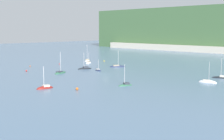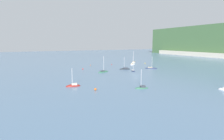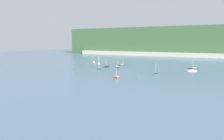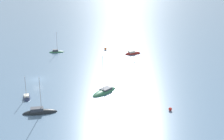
{
  "view_description": "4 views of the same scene",
  "coord_description": "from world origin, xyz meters",
  "px_view_note": "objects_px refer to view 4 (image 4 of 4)",
  "views": [
    {
      "loc": [
        93.68,
        -90.86,
        18.98
      ],
      "look_at": [
        9.73,
        -6.1,
        3.35
      ],
      "focal_mm": 50.0,
      "sensor_mm": 36.0,
      "label": 1
    },
    {
      "loc": [
        75.38,
        -52.84,
        17.04
      ],
      "look_at": [
        -12.62,
        -7.75,
        1.52
      ],
      "focal_mm": 28.0,
      "sensor_mm": 36.0,
      "label": 2
    },
    {
      "loc": [
        59.38,
        -138.27,
        19.5
      ],
      "look_at": [
        -3.47,
        -17.67,
        1.54
      ],
      "focal_mm": 35.0,
      "sensor_mm": 36.0,
      "label": 3
    },
    {
      "loc": [
        -77.94,
        20.53,
        28.76
      ],
      "look_at": [
        -11.61,
        -16.38,
        3.37
      ],
      "focal_mm": 50.0,
      "sensor_mm": 36.0,
      "label": 4
    }
  ],
  "objects_px": {
    "sailboat_2": "(104,92)",
    "mooring_buoy_3": "(170,109)",
    "mooring_buoy_0": "(105,49)",
    "sailboat_6": "(40,113)",
    "sailboat_1": "(57,52)",
    "sailboat_9": "(27,98)",
    "sailboat_5": "(133,54)"
  },
  "relations": [
    {
      "from": "sailboat_2",
      "to": "mooring_buoy_3",
      "type": "relative_size",
      "value": 13.84
    },
    {
      "from": "sailboat_2",
      "to": "mooring_buoy_0",
      "type": "xyz_separation_m",
      "value": [
        34.95,
        -18.85,
        0.36
      ]
    },
    {
      "from": "sailboat_6",
      "to": "mooring_buoy_3",
      "type": "bearing_deg",
      "value": -8.59
    },
    {
      "from": "sailboat_1",
      "to": "mooring_buoy_0",
      "type": "bearing_deg",
      "value": 1.25
    },
    {
      "from": "sailboat_2",
      "to": "sailboat_9",
      "type": "relative_size",
      "value": 1.72
    },
    {
      "from": "sailboat_6",
      "to": "mooring_buoy_0",
      "type": "xyz_separation_m",
      "value": [
        38.3,
        -35.67,
        0.32
      ]
    },
    {
      "from": "sailboat_6",
      "to": "mooring_buoy_0",
      "type": "distance_m",
      "value": 52.34
    },
    {
      "from": "sailboat_5",
      "to": "mooring_buoy_0",
      "type": "xyz_separation_m",
      "value": [
        9.45,
        5.6,
        0.34
      ]
    },
    {
      "from": "sailboat_9",
      "to": "sailboat_5",
      "type": "bearing_deg",
      "value": -51.86
    },
    {
      "from": "sailboat_5",
      "to": "sailboat_9",
      "type": "xyz_separation_m",
      "value": [
        -19.76,
        41.61,
        -0.02
      ]
    },
    {
      "from": "sailboat_1",
      "to": "sailboat_2",
      "type": "xyz_separation_m",
      "value": [
        -40.37,
        2.29,
        -0.06
      ]
    },
    {
      "from": "sailboat_1",
      "to": "sailboat_5",
      "type": "height_order",
      "value": "sailboat_1"
    },
    {
      "from": "sailboat_6",
      "to": "sailboat_2",
      "type": "bearing_deg",
      "value": 29.24
    },
    {
      "from": "sailboat_6",
      "to": "sailboat_9",
      "type": "relative_size",
      "value": 1.49
    },
    {
      "from": "sailboat_9",
      "to": "mooring_buoy_3",
      "type": "xyz_separation_m",
      "value": [
        -21.23,
        -24.59,
        0.28
      ]
    },
    {
      "from": "sailboat_5",
      "to": "sailboat_9",
      "type": "distance_m",
      "value": 46.06
    },
    {
      "from": "sailboat_6",
      "to": "mooring_buoy_3",
      "type": "relative_size",
      "value": 11.99
    },
    {
      "from": "sailboat_2",
      "to": "sailboat_9",
      "type": "distance_m",
      "value": 18.09
    },
    {
      "from": "sailboat_2",
      "to": "sailboat_6",
      "type": "xyz_separation_m",
      "value": [
        -3.35,
        16.82,
        0.04
      ]
    },
    {
      "from": "sailboat_2",
      "to": "mooring_buoy_0",
      "type": "distance_m",
      "value": 39.71
    },
    {
      "from": "sailboat_5",
      "to": "mooring_buoy_3",
      "type": "distance_m",
      "value": 44.38
    },
    {
      "from": "sailboat_2",
      "to": "mooring_buoy_0",
      "type": "height_order",
      "value": "sailboat_2"
    },
    {
      "from": "sailboat_6",
      "to": "sailboat_9",
      "type": "distance_m",
      "value": 9.1
    },
    {
      "from": "sailboat_5",
      "to": "sailboat_9",
      "type": "bearing_deg",
      "value": -145.89
    },
    {
      "from": "mooring_buoy_0",
      "to": "mooring_buoy_3",
      "type": "bearing_deg",
      "value": 167.24
    },
    {
      "from": "mooring_buoy_3",
      "to": "sailboat_5",
      "type": "bearing_deg",
      "value": -22.55
    },
    {
      "from": "sailboat_1",
      "to": "sailboat_9",
      "type": "bearing_deg",
      "value": -99.96
    },
    {
      "from": "sailboat_6",
      "to": "sailboat_5",
      "type": "bearing_deg",
      "value": 52.95
    },
    {
      "from": "sailboat_5",
      "to": "mooring_buoy_0",
      "type": "relative_size",
      "value": 9.26
    },
    {
      "from": "sailboat_2",
      "to": "sailboat_9",
      "type": "xyz_separation_m",
      "value": [
        5.75,
        17.16,
        0.0
      ]
    },
    {
      "from": "sailboat_9",
      "to": "sailboat_1",
      "type": "bearing_deg",
      "value": -16.59
    },
    {
      "from": "sailboat_5",
      "to": "mooring_buoy_0",
      "type": "height_order",
      "value": "sailboat_5"
    }
  ]
}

